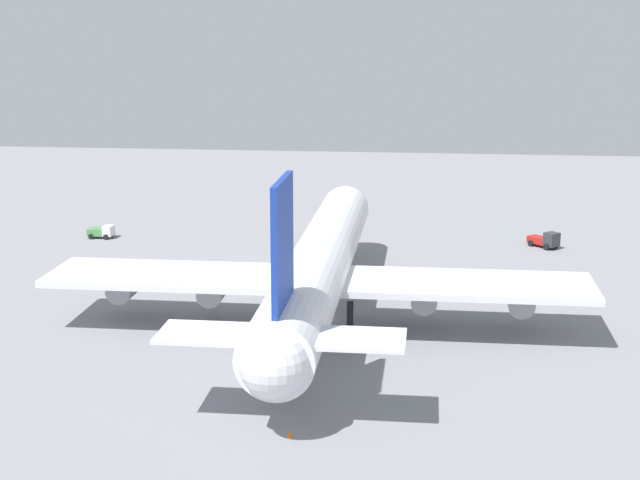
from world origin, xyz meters
name	(u,v)px	position (x,y,z in m)	size (l,w,h in m)	color
ground_plane	(320,319)	(0.00, 0.00, 0.00)	(269.20, 269.20, 0.00)	gray
cargo_airplane	(320,266)	(-0.27, 0.00, 6.16)	(67.30, 57.29, 19.81)	silver
cargo_loader	(102,231)	(35.75, 37.10, 0.98)	(2.69, 3.82, 1.90)	silver
maintenance_van	(545,240)	(36.92, -28.26, 1.14)	(4.73, 4.53, 2.43)	#333338
safety_cone_nose	(332,251)	(30.28, 1.78, 0.34)	(0.47, 0.47, 0.67)	orange
safety_cone_tail	(290,434)	(-30.28, -1.13, 0.30)	(0.43, 0.43, 0.61)	orange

